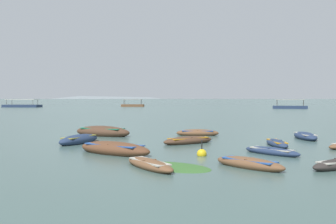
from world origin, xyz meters
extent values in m
plane|color=#425B56|center=(0.00, 1500.00, 0.00)|extent=(6000.00, 6000.00, 0.00)
cone|color=slate|center=(-295.98, 1932.40, 267.68)|extent=(1933.45, 1933.45, 535.37)
cone|color=slate|center=(420.74, 2147.74, 257.19)|extent=(1927.56, 1927.56, 514.39)
ellipsoid|color=brown|center=(0.80, 23.29, 0.17)|extent=(3.13, 1.05, 0.57)
cube|color=#28519E|center=(0.80, 23.29, 0.34)|extent=(2.25, 0.75, 0.05)
cube|color=brown|center=(0.80, 23.29, 0.39)|extent=(0.09, 0.69, 0.04)
ellipsoid|color=#4C3323|center=(-6.14, 22.61, 0.27)|extent=(4.76, 3.06, 0.90)
cube|color=#197A56|center=(-6.14, 22.61, 0.54)|extent=(3.43, 2.21, 0.05)
cube|color=#4C3323|center=(-6.14, 22.61, 0.59)|extent=(0.45, 0.98, 0.04)
ellipsoid|color=brown|center=(-3.45, 13.88, 0.23)|extent=(4.44, 3.40, 0.75)
cube|color=#28519E|center=(-3.45, 13.88, 0.45)|extent=(3.20, 2.44, 0.05)
cube|color=brown|center=(-3.45, 13.88, 0.50)|extent=(0.55, 0.86, 0.04)
ellipsoid|color=navy|center=(5.28, 17.49, 0.14)|extent=(1.07, 3.21, 0.45)
cube|color=orange|center=(5.28, 17.49, 0.27)|extent=(0.77, 2.31, 0.05)
cube|color=navy|center=(5.28, 17.49, 0.32)|extent=(0.58, 0.12, 0.04)
ellipsoid|color=#4C3323|center=(0.17, 18.37, 0.16)|extent=(3.50, 3.07, 0.54)
cube|color=orange|center=(0.17, 18.37, 0.32)|extent=(2.52, 2.21, 0.05)
cube|color=#4C3323|center=(0.17, 18.37, 0.37)|extent=(0.53, 0.65, 0.04)
ellipsoid|color=navy|center=(8.03, 21.42, 0.17)|extent=(1.24, 3.41, 0.56)
cube|color=#B7B2A3|center=(8.03, 21.42, 0.34)|extent=(0.89, 2.46, 0.05)
cube|color=navy|center=(8.03, 21.42, 0.39)|extent=(0.76, 0.11, 0.04)
ellipsoid|color=brown|center=(-1.27, 10.15, 0.13)|extent=(2.61, 3.15, 0.45)
cube|color=#B7B2A3|center=(-1.27, 10.15, 0.27)|extent=(1.88, 2.27, 0.05)
cube|color=brown|center=(-1.27, 10.15, 0.32)|extent=(0.52, 0.41, 0.04)
ellipsoid|color=navy|center=(4.31, 14.18, 0.13)|extent=(2.75, 2.77, 0.43)
cube|color=#B7B2A3|center=(4.31, 14.18, 0.26)|extent=(1.98, 2.00, 0.05)
cube|color=navy|center=(4.31, 14.18, 0.31)|extent=(0.46, 0.46, 0.04)
ellipsoid|color=brown|center=(2.67, 10.50, 0.15)|extent=(2.91, 2.80, 0.51)
cube|color=#28519E|center=(2.67, 10.50, 0.31)|extent=(2.09, 2.02, 0.05)
cube|color=brown|center=(2.67, 10.50, 0.36)|extent=(0.47, 0.50, 0.04)
ellipsoid|color=navy|center=(-6.50, 18.05, 0.20)|extent=(2.23, 3.77, 0.67)
cube|color=olive|center=(-6.50, 18.05, 0.40)|extent=(1.61, 2.71, 0.05)
cube|color=navy|center=(-6.50, 18.05, 0.45)|extent=(0.77, 0.33, 0.04)
cube|color=brown|center=(-18.23, 112.93, 0.27)|extent=(7.07, 2.49, 0.90)
cylinder|color=#4C4742|center=(-15.54, 113.84, 1.40)|extent=(0.10, 0.10, 1.80)
cylinder|color=#4C4742|center=(-15.55, 111.98, 1.40)|extent=(0.10, 0.10, 1.80)
cylinder|color=#4C4742|center=(-20.90, 113.87, 1.40)|extent=(0.10, 0.10, 1.80)
cylinder|color=#4C4742|center=(-20.91, 112.02, 1.40)|extent=(0.10, 0.10, 1.80)
cube|color=#9E998E|center=(-18.23, 112.93, 2.29)|extent=(5.94, 2.09, 0.12)
cube|color=navy|center=(25.33, 93.78, 0.27)|extent=(8.85, 4.65, 0.90)
cylinder|color=#4C4742|center=(28.69, 93.97, 1.40)|extent=(0.10, 0.10, 1.80)
cylinder|color=#4C4742|center=(28.19, 92.01, 1.40)|extent=(0.10, 0.10, 1.80)
cylinder|color=#4C4742|center=(22.46, 95.54, 1.40)|extent=(0.10, 0.10, 1.80)
cylinder|color=#4C4742|center=(21.96, 93.58, 1.40)|extent=(0.10, 0.10, 1.80)
cube|color=#9E998E|center=(25.33, 93.78, 2.29)|extent=(7.43, 3.91, 0.12)
cube|color=navy|center=(-49.69, 104.00, 0.27)|extent=(10.78, 4.56, 0.90)
cylinder|color=#4C4742|center=(-53.78, 102.59, 1.40)|extent=(0.10, 0.10, 1.80)
cylinder|color=#4C4742|center=(-53.65, 105.73, 1.40)|extent=(0.10, 0.10, 1.80)
cylinder|color=#4C4742|center=(-45.72, 102.26, 1.40)|extent=(0.10, 0.10, 1.80)
cylinder|color=#4C4742|center=(-45.59, 105.40, 1.40)|extent=(0.10, 0.10, 1.80)
cube|color=beige|center=(-49.69, 104.00, 2.29)|extent=(9.06, 3.83, 0.12)
sphere|color=yellow|center=(0.86, 13.44, 0.09)|extent=(0.47, 0.47, 0.47)
cylinder|color=black|center=(0.86, 13.44, 0.42)|extent=(0.06, 0.06, 0.66)
ellipsoid|color=#38662D|center=(-0.29, 10.41, 0.00)|extent=(3.75, 3.41, 0.14)
camera|label=1|loc=(0.41, -4.59, 2.77)|focal=40.51mm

